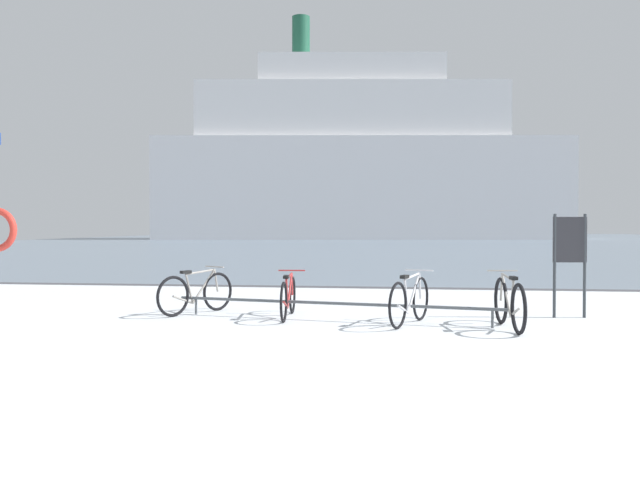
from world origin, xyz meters
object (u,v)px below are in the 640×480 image
bicycle_0 (196,293)px  bicycle_2 (410,300)px  info_sign (570,249)px  ferry_ship (357,165)px  bicycle_1 (288,297)px  bicycle_3 (509,303)px

bicycle_0 → bicycle_2: bearing=-12.2°
bicycle_0 → info_sign: info_sign is taller
bicycle_0 → info_sign: size_ratio=0.87×
bicycle_0 → ferry_ship: ferry_ship is taller
bicycle_1 → bicycle_3: bearing=-12.3°
info_sign → ferry_ship: ferry_ship is taller
bicycle_1 → bicycle_3: bicycle_3 is taller
bicycle_0 → ferry_ship: size_ratio=0.03×
bicycle_3 → ferry_ship: bearing=96.0°
bicycle_1 → info_sign: (4.60, 0.60, 0.79)m
bicycle_2 → ferry_ship: ferry_ship is taller
bicycle_2 → ferry_ship: size_ratio=0.03×
bicycle_0 → bicycle_3: 5.20m
info_sign → ferry_ship: bearing=97.1°
bicycle_0 → bicycle_3: (5.09, -1.05, 0.02)m
bicycle_1 → bicycle_0: bearing=169.7°
bicycle_0 → bicycle_1: bicycle_0 is taller
bicycle_0 → bicycle_3: size_ratio=0.86×
bicycle_0 → bicycle_2: bicycle_2 is taller
bicycle_1 → bicycle_2: (1.98, -0.49, 0.02)m
bicycle_0 → bicycle_2: size_ratio=0.92×
bicycle_2 → ferry_ship: 66.35m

